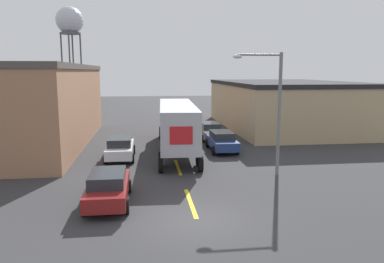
% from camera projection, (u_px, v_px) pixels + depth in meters
% --- Properties ---
extents(ground_plane, '(160.00, 160.00, 0.00)m').
position_uv_depth(ground_plane, '(197.00, 220.00, 15.57)').
color(ground_plane, '#333335').
extents(road_centerline, '(0.20, 17.39, 0.01)m').
position_uv_depth(road_centerline, '(178.00, 167.00, 24.22)').
color(road_centerline, yellow).
rests_on(road_centerline, ground_plane).
extents(warehouse_left, '(12.33, 21.33, 6.69)m').
position_uv_depth(warehouse_left, '(11.00, 105.00, 30.94)').
color(warehouse_left, '#9E7051').
rests_on(warehouse_left, ground_plane).
extents(warehouse_right, '(12.74, 20.49, 5.06)m').
position_uv_depth(warehouse_right, '(284.00, 104.00, 41.29)').
color(warehouse_right, tan).
rests_on(warehouse_right, ground_plane).
extents(semi_truck, '(3.35, 14.58, 3.76)m').
position_uv_depth(semi_truck, '(176.00, 122.00, 28.81)').
color(semi_truck, '#B21919').
rests_on(semi_truck, ground_plane).
extents(parked_car_right_far, '(2.02, 4.74, 1.54)m').
position_uv_depth(parked_car_right_far, '(210.00, 130.00, 34.10)').
color(parked_car_right_far, tan).
rests_on(parked_car_right_far, ground_plane).
extents(parked_car_right_mid, '(2.02, 4.74, 1.54)m').
position_uv_depth(parked_car_right_mid, '(222.00, 141.00, 29.05)').
color(parked_car_right_mid, navy).
rests_on(parked_car_right_mid, ground_plane).
extents(parked_car_left_near, '(2.02, 4.74, 1.54)m').
position_uv_depth(parked_car_left_near, '(108.00, 187.00, 17.43)').
color(parked_car_left_near, maroon).
rests_on(parked_car_left_near, ground_plane).
extents(parked_car_left_far, '(2.02, 4.74, 1.54)m').
position_uv_depth(parked_car_left_far, '(120.00, 147.00, 26.42)').
color(parked_car_left_far, silver).
rests_on(parked_car_left_far, ground_plane).
extents(water_tower, '(4.92, 4.92, 17.78)m').
position_uv_depth(water_tower, '(70.00, 22.00, 68.23)').
color(water_tower, '#47474C').
rests_on(water_tower, ground_plane).
extents(street_lamp, '(2.93, 0.32, 7.20)m').
position_uv_depth(street_lamp, '(273.00, 104.00, 21.63)').
color(street_lamp, slate).
rests_on(street_lamp, ground_plane).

